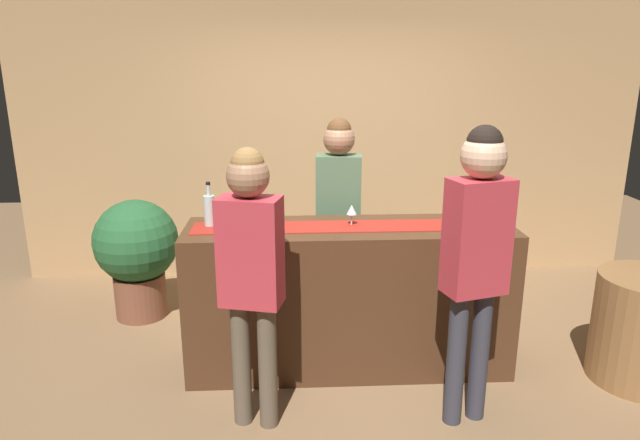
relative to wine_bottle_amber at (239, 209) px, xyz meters
name	(u,v)px	position (x,y,z in m)	size (l,w,h in m)	color
ground_plane	(348,363)	(0.74, -0.07, -1.14)	(10.00, 10.00, 0.00)	brown
back_wall	(330,129)	(0.74, 1.83, 0.31)	(6.00, 0.12, 2.90)	tan
bar_counter	(349,298)	(0.74, -0.07, -0.63)	(2.21, 0.60, 1.03)	#472B19
counter_runner_cloth	(350,226)	(0.74, -0.07, -0.11)	(2.10, 0.28, 0.01)	maroon
wine_bottle_amber	(239,209)	(0.00, 0.00, 0.00)	(0.07, 0.07, 0.30)	brown
wine_bottle_clear	(209,210)	(-0.20, -0.01, 0.00)	(0.07, 0.07, 0.30)	#B2C6C1
wine_glass_near_customer	(480,208)	(1.64, -0.03, -0.01)	(0.07, 0.07, 0.14)	silver
wine_glass_mid_counter	(352,210)	(0.76, -0.04, -0.01)	(0.07, 0.07, 0.14)	silver
wine_glass_far_end	(448,214)	(1.37, -0.18, -0.01)	(0.07, 0.07, 0.14)	silver
bartender	(338,203)	(0.71, 0.51, -0.09)	(0.36, 0.24, 1.69)	#26262B
customer_sipping	(477,245)	(1.38, -0.75, -0.03)	(0.38, 0.29, 1.78)	#33333D
customer_browsing	(251,262)	(0.12, -0.73, -0.11)	(0.38, 0.28, 1.67)	brown
potted_plant_tall	(137,251)	(-0.93, 0.82, -0.56)	(0.69, 0.69, 1.01)	brown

